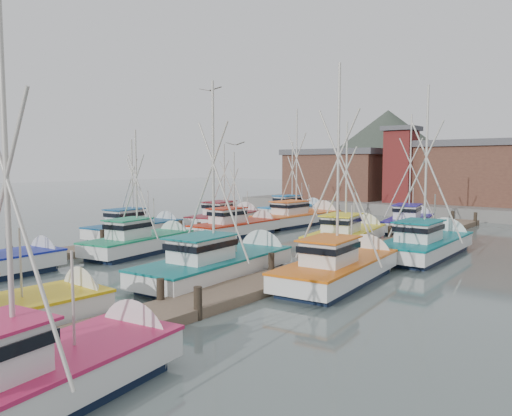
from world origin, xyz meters
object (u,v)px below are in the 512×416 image
Objects in this scene: boat_4 at (145,242)px; boat_8 at (240,227)px; boat_12 at (301,217)px; lookout_tower at (401,164)px.

boat_4 is 1.00× the size of boat_8.
boat_12 is at bearing 91.16° from boat_8.
lookout_tower is 0.75× the size of boat_12.
boat_4 is at bearing -88.92° from boat_8.
boat_8 is at bearing 81.83° from boat_4.
boat_8 is 8.98m from boat_12.
boat_4 is (-2.25, -34.50, -4.87)m from lookout_tower.
boat_12 is (-0.44, 18.38, 0.01)m from boat_4.
boat_8 is at bearing -95.61° from lookout_tower.
boat_8 is (-2.47, -25.10, -4.88)m from lookout_tower.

